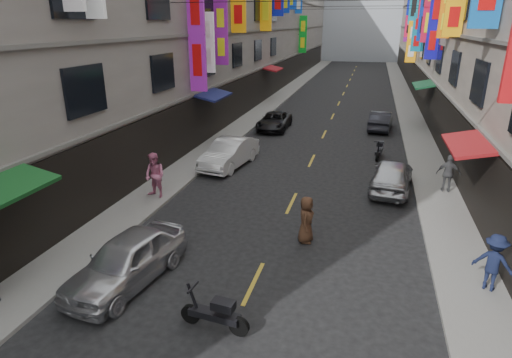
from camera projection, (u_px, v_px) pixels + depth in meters
The scene contains 16 objects.
sidewalk_left at pixel (275, 100), 40.93m from camera, with size 2.00×90.00×0.12m, color slate.
sidewalk_right at pixel (407, 106), 38.03m from camera, with size 2.00×90.00×0.12m, color slate.
haze_block at pixel (364, 0), 81.06m from camera, with size 18.00×8.00×22.00m, color #A5ACB8.
street_awnings at pixel (297, 98), 24.26m from camera, with size 13.99×35.20×0.41m.
lane_markings at pixel (336, 109), 36.78m from camera, with size 0.12×80.20×0.01m.
scooter_crossing at pixel (215, 314), 10.31m from camera, with size 1.80×0.53×1.14m.
scooter_far_right at pixel (379, 150), 23.50m from camera, with size 0.55×1.80×1.14m.
car_left_near at pixel (127, 260), 12.11m from camera, with size 1.68×4.19×1.43m, color silver.
car_left_mid at pixel (229, 153), 22.01m from camera, with size 1.52×4.35×1.43m, color silver.
car_left_far at pixel (274, 121), 29.73m from camera, with size 1.94×4.22×1.17m, color black.
car_right_mid at pixel (392, 175), 18.87m from camera, with size 1.67×4.14×1.41m, color #AFAFB4.
car_right_far at pixel (381, 121), 29.59m from camera, with size 1.38×3.96×1.31m, color #24252C.
pedestrian_lfar at pixel (155, 175), 17.75m from camera, with size 0.93×0.63×1.90m, color pink.
pedestrian_rnear at pixel (494, 262), 11.56m from camera, with size 1.06×0.55×1.65m, color #141B38.
pedestrian_rfar at pixel (448, 173), 18.37m from camera, with size 0.96×0.55×1.65m, color #4F4F51.
pedestrian_crossing at pixel (306, 220), 14.36m from camera, with size 0.80×0.55×1.64m, color #4D2F1E.
Camera 1 is at (2.77, 1.87, 7.05)m, focal length 30.00 mm.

